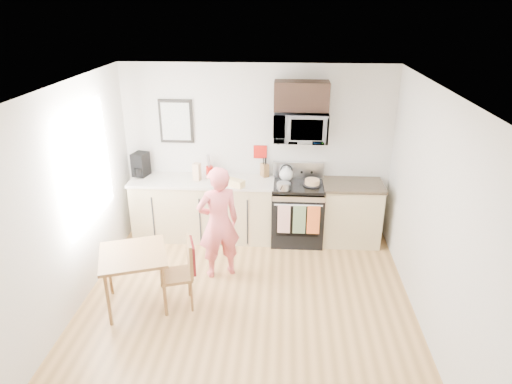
# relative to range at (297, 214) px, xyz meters

# --- Properties ---
(floor) EXTENTS (4.60, 4.60, 0.00)m
(floor) POSITION_rel_range_xyz_m (-0.63, -1.98, -0.44)
(floor) COLOR olive
(floor) RESTS_ON ground
(back_wall) EXTENTS (4.00, 0.04, 2.60)m
(back_wall) POSITION_rel_range_xyz_m (-0.63, 0.32, 0.86)
(back_wall) COLOR beige
(back_wall) RESTS_ON floor
(left_wall) EXTENTS (0.04, 4.60, 2.60)m
(left_wall) POSITION_rel_range_xyz_m (-2.63, -1.98, 0.86)
(left_wall) COLOR beige
(left_wall) RESTS_ON floor
(right_wall) EXTENTS (0.04, 4.60, 2.60)m
(right_wall) POSITION_rel_range_xyz_m (1.37, -1.98, 0.86)
(right_wall) COLOR beige
(right_wall) RESTS_ON floor
(ceiling) EXTENTS (4.00, 4.60, 0.04)m
(ceiling) POSITION_rel_range_xyz_m (-0.63, -1.98, 2.16)
(ceiling) COLOR white
(ceiling) RESTS_ON back_wall
(window) EXTENTS (0.06, 1.40, 1.50)m
(window) POSITION_rel_range_xyz_m (-2.59, -1.18, 1.11)
(window) COLOR white
(window) RESTS_ON left_wall
(cabinet_left) EXTENTS (2.10, 0.60, 0.90)m
(cabinet_left) POSITION_rel_range_xyz_m (-1.43, 0.02, 0.01)
(cabinet_left) COLOR tan
(cabinet_left) RESTS_ON floor
(countertop_left) EXTENTS (2.14, 0.64, 0.04)m
(countertop_left) POSITION_rel_range_xyz_m (-1.43, 0.02, 0.48)
(countertop_left) COLOR beige
(countertop_left) RESTS_ON cabinet_left
(cabinet_right) EXTENTS (0.84, 0.60, 0.90)m
(cabinet_right) POSITION_rel_range_xyz_m (0.80, 0.02, 0.01)
(cabinet_right) COLOR tan
(cabinet_right) RESTS_ON floor
(countertop_right) EXTENTS (0.88, 0.64, 0.04)m
(countertop_right) POSITION_rel_range_xyz_m (0.80, 0.02, 0.48)
(countertop_right) COLOR black
(countertop_right) RESTS_ON cabinet_right
(range) EXTENTS (0.76, 0.70, 1.16)m
(range) POSITION_rel_range_xyz_m (0.00, 0.00, 0.00)
(range) COLOR black
(range) RESTS_ON floor
(microwave) EXTENTS (0.76, 0.51, 0.42)m
(microwave) POSITION_rel_range_xyz_m (-0.00, 0.10, 1.32)
(microwave) COLOR #B4B4B9
(microwave) RESTS_ON back_wall
(upper_cabinet) EXTENTS (0.76, 0.35, 0.40)m
(upper_cabinet) POSITION_rel_range_xyz_m (-0.00, 0.15, 1.74)
(upper_cabinet) COLOR black
(upper_cabinet) RESTS_ON back_wall
(wall_art) EXTENTS (0.50, 0.04, 0.65)m
(wall_art) POSITION_rel_range_xyz_m (-1.83, 0.30, 1.31)
(wall_art) COLOR black
(wall_art) RESTS_ON back_wall
(wall_trivet) EXTENTS (0.20, 0.02, 0.20)m
(wall_trivet) POSITION_rel_range_xyz_m (-0.58, 0.31, 0.86)
(wall_trivet) COLOR #AA140E
(wall_trivet) RESTS_ON back_wall
(person) EXTENTS (0.66, 0.56, 1.53)m
(person) POSITION_rel_range_xyz_m (-1.04, -1.02, 0.33)
(person) COLOR #E13E48
(person) RESTS_ON floor
(dining_table) EXTENTS (0.83, 0.83, 0.70)m
(dining_table) POSITION_rel_range_xyz_m (-1.94, -1.75, 0.19)
(dining_table) COLOR brown
(dining_table) RESTS_ON floor
(chair) EXTENTS (0.49, 0.46, 0.87)m
(chair) POSITION_rel_range_xyz_m (-1.33, -1.70, 0.12)
(chair) COLOR brown
(chair) RESTS_ON floor
(knife_block) EXTENTS (0.14, 0.15, 0.20)m
(knife_block) POSITION_rel_range_xyz_m (-0.51, 0.23, 0.60)
(knife_block) COLOR brown
(knife_block) RESTS_ON countertop_left
(utensil_crock) EXTENTS (0.11, 0.11, 0.32)m
(utensil_crock) POSITION_rel_range_xyz_m (-1.35, 0.24, 0.63)
(utensil_crock) COLOR #AA140E
(utensil_crock) RESTS_ON countertop_left
(fruit_bowl) EXTENTS (0.30, 0.30, 0.11)m
(fruit_bowl) POSITION_rel_range_xyz_m (-1.23, 0.11, 0.55)
(fruit_bowl) COLOR silver
(fruit_bowl) RESTS_ON countertop_left
(milk_carton) EXTENTS (0.12, 0.12, 0.26)m
(milk_carton) POSITION_rel_range_xyz_m (-1.50, 0.00, 0.63)
(milk_carton) COLOR tan
(milk_carton) RESTS_ON countertop_left
(coffee_maker) EXTENTS (0.25, 0.32, 0.36)m
(coffee_maker) POSITION_rel_range_xyz_m (-2.38, 0.14, 0.67)
(coffee_maker) COLOR black
(coffee_maker) RESTS_ON countertop_left
(bread_bag) EXTENTS (0.30, 0.25, 0.10)m
(bread_bag) POSITION_rel_range_xyz_m (-0.91, -0.20, 0.55)
(bread_bag) COLOR #E2C876
(bread_bag) RESTS_ON countertop_left
(cake) EXTENTS (0.26, 0.26, 0.09)m
(cake) POSITION_rel_range_xyz_m (0.20, -0.04, 0.53)
(cake) COLOR black
(cake) RESTS_ON range
(kettle) EXTENTS (0.21, 0.21, 0.26)m
(kettle) POSITION_rel_range_xyz_m (-0.18, 0.10, 0.60)
(kettle) COLOR silver
(kettle) RESTS_ON range
(pot) EXTENTS (0.19, 0.33, 0.10)m
(pot) POSITION_rel_range_xyz_m (-0.22, -0.23, 0.54)
(pot) COLOR #B4B4B9
(pot) RESTS_ON range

